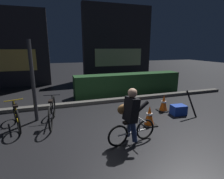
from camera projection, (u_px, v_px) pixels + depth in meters
The scene contains 13 objects.
ground_plane at pixel (112, 129), 4.61m from camera, with size 40.00×40.00×0.00m, color black.
sidewalk_curb at pixel (94, 102), 6.62m from camera, with size 12.00×0.24×0.12m, color #56544F.
hedge_row at pixel (128, 84), 7.91m from camera, with size 4.80×0.70×0.92m, color #214723.
storefront_left at pixel (3, 48), 8.99m from camera, with size 4.42×0.54×4.01m.
storefront_right at pixel (117, 43), 11.54m from camera, with size 4.53×0.54×4.66m.
street_post at pixel (33, 82), 4.87m from camera, with size 0.10×0.10×2.28m, color #2D2D33.
parked_bike_left_mid at pixel (16, 116), 4.64m from camera, with size 0.50×1.46×0.69m.
parked_bike_center_left at pixel (52, 111), 4.88m from camera, with size 0.46×1.62×0.75m.
traffic_cone_near at pixel (149, 116), 4.77m from camera, with size 0.36×0.36×0.55m.
traffic_cone_far at pixel (164, 103), 5.84m from camera, with size 0.36×0.36×0.55m.
blue_crate at pixel (178, 110), 5.55m from camera, with size 0.44×0.32×0.30m, color #193DB7.
cyclist at pixel (131, 116), 3.82m from camera, with size 1.18×0.50×1.25m.
closed_umbrella at pixel (191, 104), 5.34m from camera, with size 0.05×0.05×0.85m, color black.
Camera 1 is at (-1.33, -4.02, 2.09)m, focal length 28.37 mm.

